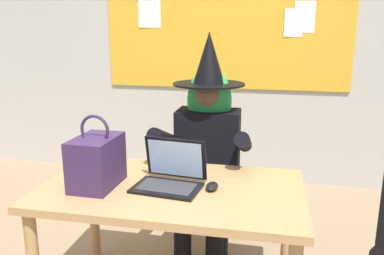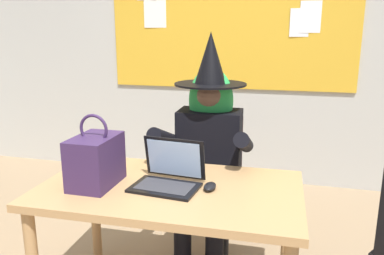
{
  "view_description": "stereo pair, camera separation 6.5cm",
  "coord_description": "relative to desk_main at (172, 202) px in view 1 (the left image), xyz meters",
  "views": [
    {
      "loc": [
        0.57,
        -1.83,
        1.49
      ],
      "look_at": [
        0.08,
        0.29,
        0.95
      ],
      "focal_mm": 36.05,
      "sensor_mm": 36.0,
      "label": 1
    },
    {
      "loc": [
        0.63,
        -1.81,
        1.49
      ],
      "look_at": [
        0.08,
        0.29,
        0.95
      ],
      "focal_mm": 36.05,
      "sensor_mm": 36.0,
      "label": 2
    }
  ],
  "objects": [
    {
      "name": "chair_at_desk",
      "position": [
        0.07,
        0.75,
        -0.11
      ],
      "size": [
        0.44,
        0.44,
        0.92
      ],
      "rotation": [
        0.0,
        0.0,
        -1.63
      ],
      "color": "#4C1E19",
      "rests_on": "ground"
    },
    {
      "name": "person_costumed",
      "position": [
        0.06,
        0.63,
        0.19
      ],
      "size": [
        0.61,
        0.71,
        1.5
      ],
      "rotation": [
        0.0,
        0.0,
        -1.53
      ],
      "color": "black",
      "rests_on": "ground"
    },
    {
      "name": "computer_mouse",
      "position": [
        0.21,
        0.01,
        0.11
      ],
      "size": [
        0.06,
        0.11,
        0.03
      ],
      "primitive_type": "ellipsoid",
      "rotation": [
        0.0,
        0.0,
        -0.04
      ],
      "color": "black",
      "rests_on": "desk_main"
    },
    {
      "name": "laptop",
      "position": [
        -0.01,
        0.01,
        0.14
      ],
      "size": [
        0.36,
        0.3,
        0.24
      ],
      "rotation": [
        0.0,
        0.0,
        -0.09
      ],
      "color": "black",
      "rests_on": "desk_main"
    },
    {
      "name": "handbag",
      "position": [
        -0.37,
        -0.08,
        0.22
      ],
      "size": [
        0.2,
        0.3,
        0.38
      ],
      "rotation": [
        0.0,
        0.0,
        0.03
      ],
      "color": "#38234C",
      "rests_on": "desk_main"
    },
    {
      "name": "wall_back_bulletin",
      "position": [
        -0.05,
        2.08,
        0.69
      ],
      "size": [
        6.07,
        2.27,
        2.6
      ],
      "color": "#B2B2AD",
      "rests_on": "ground"
    },
    {
      "name": "desk_main",
      "position": [
        0.0,
        0.0,
        0.0
      ],
      "size": [
        1.37,
        0.81,
        0.72
      ],
      "rotation": [
        0.0,
        0.0,
        0.03
      ],
      "color": "tan",
      "rests_on": "ground"
    }
  ]
}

